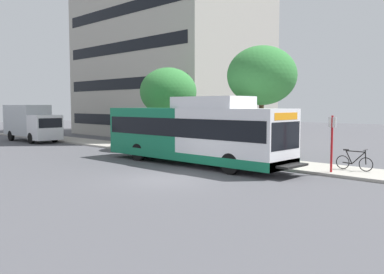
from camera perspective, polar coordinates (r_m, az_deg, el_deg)
The scene contains 10 objects.
ground_plane at distance 24.11m, azimuth -16.57°, elevation -3.35°, with size 120.00×120.00×0.00m, color #4C4C51.
sidewalk_curb at distance 26.72m, azimuth -1.20°, elevation -2.27°, with size 3.00×56.00×0.14m, color #A8A399.
transit_bus at distance 21.89m, azimuth 0.14°, elevation 0.55°, with size 2.58×12.25×3.65m.
bus_stop_sign_pole at distance 19.56m, azimuth 19.09°, elevation -0.32°, with size 0.10×0.36×2.60m.
bicycle_parked at distance 20.61m, azimuth 21.87°, elevation -3.20°, with size 0.52×1.76×1.02m.
street_tree_near_stop at distance 23.52m, azimuth 9.80°, elevation 8.49°, with size 3.94×3.94×6.43m.
street_tree_mid_block at distance 29.37m, azimuth -3.36°, elevation 6.36°, with size 4.08×4.08×5.78m.
box_truck_background at distance 38.94m, azimuth -21.71°, elevation 1.99°, with size 2.32×7.01×3.25m.
apartment_tower_backdrop at distance 45.71m, azimuth -3.35°, elevation 18.31°, with size 12.53×19.71×28.31m.
lattice_comm_tower at distance 57.85m, azimuth -13.82°, elevation 8.97°, with size 1.10×1.10×24.15m.
Camera 1 is at (-11.69, -12.84, 3.18)m, focal length 37.88 mm.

